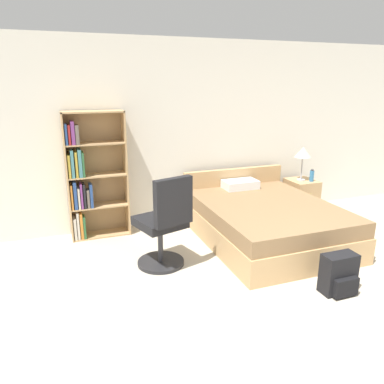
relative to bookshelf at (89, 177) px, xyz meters
name	(u,v)px	position (x,y,z in m)	size (l,w,h in m)	color
ground_plane	(350,351)	(1.64, -3.04, -0.82)	(14.00, 14.00, 0.00)	#BCB29E
wall_back	(201,133)	(1.64, 0.19, 0.48)	(9.00, 0.06, 2.60)	silver
bookshelf	(89,177)	(0.00, 0.00, 0.00)	(0.77, 0.29, 1.67)	tan
bed	(264,220)	(2.13, -0.89, -0.56)	(1.59, 2.06, 0.76)	tan
office_chair	(164,225)	(0.67, -1.21, -0.32)	(0.60, 0.67, 1.08)	#232326
nightstand	(301,196)	(3.23, -0.15, -0.56)	(0.41, 0.48, 0.53)	tan
table_lamp	(303,153)	(3.19, -0.16, 0.14)	(0.26, 0.26, 0.53)	#B2B2B7
water_bottle	(312,176)	(3.31, -0.27, -0.20)	(0.07, 0.07, 0.19)	teal
backpack_black	(339,275)	(2.14, -2.31, -0.63)	(0.35, 0.24, 0.41)	black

